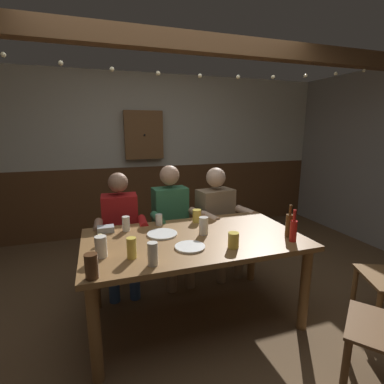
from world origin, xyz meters
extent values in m
plane|color=brown|center=(0.00, 0.00, 0.00)|extent=(6.95, 6.95, 0.00)
cube|color=beige|center=(0.00, 2.35, 1.73)|extent=(5.79, 0.12, 1.37)
cube|color=brown|center=(0.00, 2.35, 0.52)|extent=(5.79, 0.12, 1.04)
cube|color=brown|center=(0.00, 0.44, 2.34)|extent=(5.21, 0.14, 0.16)
cube|color=brown|center=(0.00, 0.01, 0.73)|extent=(1.77, 0.99, 0.04)
cylinder|color=brown|center=(-0.80, -0.41, 0.35)|extent=(0.08, 0.08, 0.71)
cylinder|color=brown|center=(0.80, -0.41, 0.35)|extent=(0.08, 0.08, 0.71)
cylinder|color=brown|center=(-0.80, 0.42, 0.35)|extent=(0.08, 0.08, 0.71)
cylinder|color=brown|center=(0.80, 0.42, 0.35)|extent=(0.08, 0.08, 0.71)
cube|color=#AD1919|center=(-0.53, 0.80, 0.71)|extent=(0.36, 0.25, 0.50)
sphere|color=#9E755B|center=(-0.53, 0.80, 1.09)|extent=(0.20, 0.20, 0.20)
cylinder|color=#2D4C84|center=(-0.44, 0.66, 0.48)|extent=(0.15, 0.41, 0.13)
cylinder|color=#2D4C84|center=(-0.63, 0.66, 0.48)|extent=(0.15, 0.41, 0.13)
cylinder|color=#2D4C84|center=(-0.45, 0.45, 0.21)|extent=(0.10, 0.10, 0.42)
cylinder|color=#2D4C84|center=(-0.64, 0.46, 0.21)|extent=(0.10, 0.10, 0.42)
cylinder|color=#AD1919|center=(-0.34, 0.54, 0.74)|extent=(0.09, 0.28, 0.08)
cylinder|color=#9E755B|center=(-0.75, 0.55, 0.74)|extent=(0.09, 0.28, 0.08)
cube|color=#33724C|center=(0.00, 0.80, 0.73)|extent=(0.38, 0.24, 0.54)
sphere|color=tan|center=(0.00, 0.80, 1.14)|extent=(0.21, 0.21, 0.21)
cylinder|color=#997F60|center=(0.11, 0.67, 0.48)|extent=(0.16, 0.39, 0.13)
cylinder|color=#997F60|center=(-0.09, 0.66, 0.48)|extent=(0.16, 0.39, 0.13)
cylinder|color=#997F60|center=(0.12, 0.48, 0.21)|extent=(0.10, 0.10, 0.42)
cylinder|color=#997F60|center=(-0.08, 0.47, 0.21)|extent=(0.10, 0.10, 0.42)
cylinder|color=tan|center=(0.23, 0.57, 0.76)|extent=(0.10, 0.28, 0.08)
cylinder|color=#33724C|center=(-0.19, 0.54, 0.76)|extent=(0.10, 0.28, 0.08)
cube|color=#997F60|center=(0.53, 0.80, 0.70)|extent=(0.44, 0.30, 0.49)
sphere|color=beige|center=(0.53, 0.80, 1.09)|extent=(0.22, 0.22, 0.22)
cylinder|color=#997F60|center=(0.66, 0.69, 0.48)|extent=(0.19, 0.39, 0.13)
cylinder|color=#997F60|center=(0.44, 0.66, 0.48)|extent=(0.19, 0.39, 0.13)
cylinder|color=#997F60|center=(0.69, 0.51, 0.21)|extent=(0.10, 0.10, 0.42)
cylinder|color=#997F60|center=(0.47, 0.47, 0.21)|extent=(0.10, 0.10, 0.42)
cylinder|color=beige|center=(0.80, 0.58, 0.73)|extent=(0.13, 0.29, 0.08)
cylinder|color=beige|center=(0.35, 0.51, 0.73)|extent=(0.13, 0.29, 0.08)
cylinder|color=brown|center=(0.58, -1.04, 0.22)|extent=(0.04, 0.04, 0.44)
cylinder|color=brown|center=(0.88, -0.80, 0.22)|extent=(0.04, 0.04, 0.44)
cylinder|color=brown|center=(1.22, -0.73, 0.22)|extent=(0.04, 0.04, 0.44)
cylinder|color=brown|center=(1.37, -0.38, 0.22)|extent=(0.04, 0.04, 0.44)
cylinder|color=#F9E08C|center=(-0.73, 0.09, 0.79)|extent=(0.04, 0.04, 0.08)
cube|color=#B2B7BC|center=(-0.68, 0.36, 0.77)|extent=(0.14, 0.10, 0.05)
cylinder|color=white|center=(-0.24, 0.14, 0.75)|extent=(0.25, 0.25, 0.01)
cylinder|color=white|center=(-0.10, -0.19, 0.75)|extent=(0.23, 0.23, 0.01)
cylinder|color=#593314|center=(0.75, -0.23, 0.84)|extent=(0.06, 0.06, 0.19)
cylinder|color=#593314|center=(0.75, -0.23, 0.97)|extent=(0.02, 0.02, 0.08)
cylinder|color=red|center=(0.71, -0.33, 0.83)|extent=(0.05, 0.05, 0.17)
cylinder|color=red|center=(0.71, -0.33, 0.96)|extent=(0.02, 0.02, 0.09)
cylinder|color=#E5C64C|center=(0.15, 0.36, 0.81)|extent=(0.08, 0.08, 0.12)
cylinder|color=white|center=(-0.51, 0.33, 0.81)|extent=(0.07, 0.07, 0.13)
cylinder|color=white|center=(-0.21, 0.39, 0.80)|extent=(0.06, 0.06, 0.10)
cylinder|color=white|center=(-0.41, -0.38, 0.82)|extent=(0.07, 0.07, 0.16)
cylinder|color=#4C2D19|center=(-0.79, -0.43, 0.82)|extent=(0.08, 0.08, 0.15)
cylinder|color=#E5C64C|center=(-0.53, -0.23, 0.82)|extent=(0.07, 0.07, 0.15)
cylinder|color=white|center=(-0.73, -0.14, 0.82)|extent=(0.08, 0.08, 0.15)
cylinder|color=white|center=(0.10, 0.04, 0.82)|extent=(0.08, 0.08, 0.15)
cylinder|color=#E5C64C|center=(0.21, -0.29, 0.80)|extent=(0.08, 0.08, 0.12)
cube|color=brown|center=(-0.03, 2.22, 1.53)|extent=(0.56, 0.12, 0.70)
sphere|color=black|center=(-0.03, 2.14, 1.53)|extent=(0.03, 0.03, 0.03)
sphere|color=#F9EAB2|center=(-1.29, 0.39, 2.12)|extent=(0.04, 0.04, 0.04)
sphere|color=#F9EAB2|center=(-0.92, 0.39, 2.09)|extent=(0.04, 0.04, 0.04)
sphere|color=#F9EAB2|center=(-0.55, 0.39, 2.07)|extent=(0.04, 0.04, 0.04)
sphere|color=#F9EAB2|center=(-0.18, 0.39, 2.06)|extent=(0.04, 0.04, 0.04)
sphere|color=#F9EAB2|center=(0.18, 0.39, 2.06)|extent=(0.04, 0.04, 0.04)
sphere|color=#F9EAB2|center=(0.55, 0.39, 2.07)|extent=(0.04, 0.04, 0.04)
sphere|color=#F9EAB2|center=(0.92, 0.39, 2.09)|extent=(0.04, 0.04, 0.04)
sphere|color=#F9EAB2|center=(1.29, 0.39, 2.12)|extent=(0.04, 0.04, 0.04)
sphere|color=#F9EAB2|center=(1.66, 0.39, 2.17)|extent=(0.04, 0.04, 0.04)
sphere|color=#F9EAB2|center=(2.03, 0.39, 2.22)|extent=(0.04, 0.04, 0.04)
camera|label=1|loc=(-0.71, -2.09, 1.62)|focal=26.70mm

